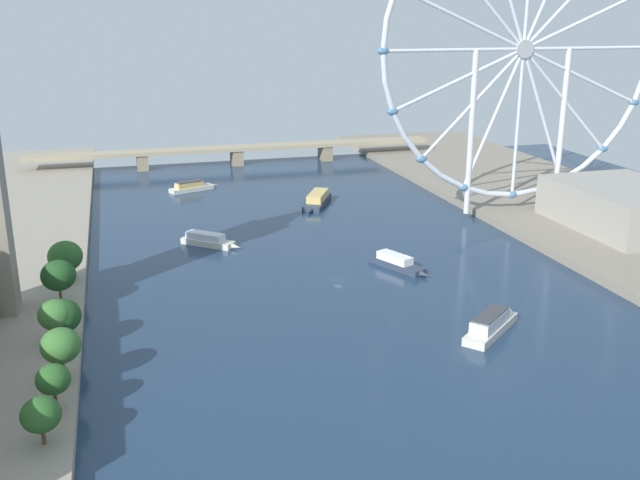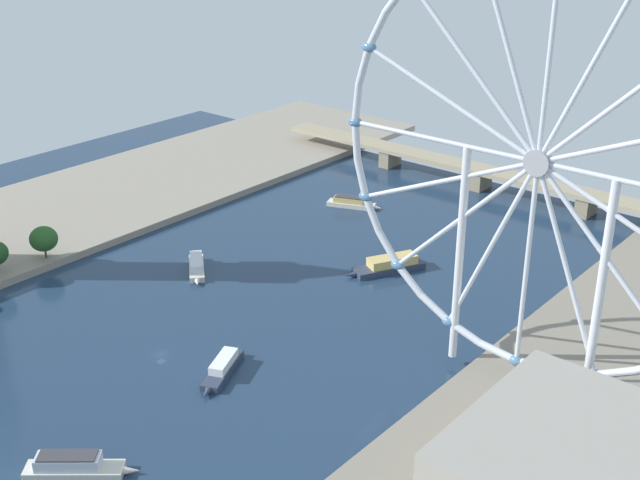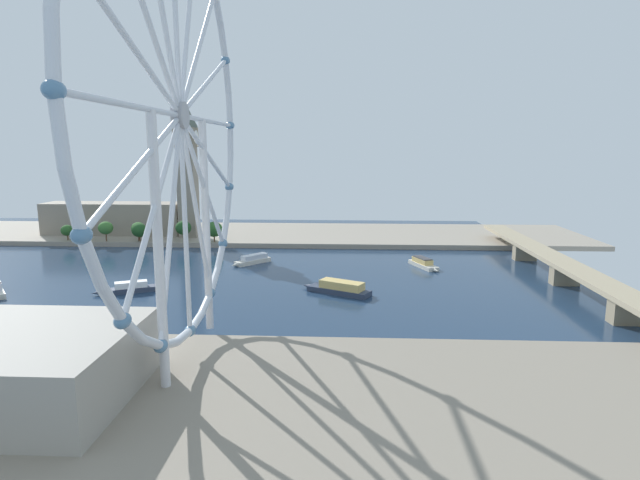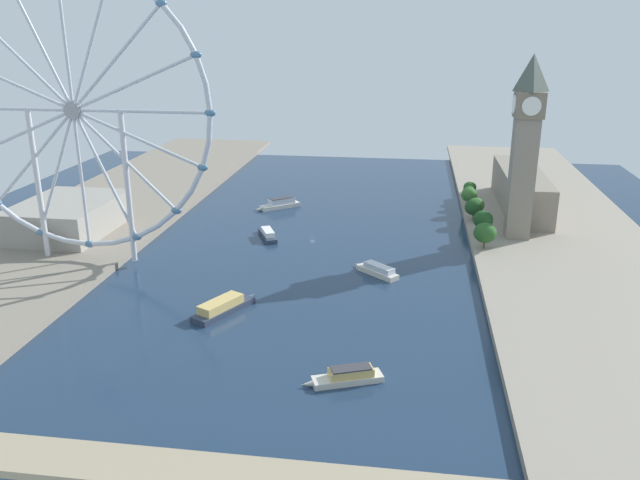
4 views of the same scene
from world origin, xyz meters
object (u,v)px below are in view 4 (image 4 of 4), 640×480
(ferris_wheel, at_px, (73,112))
(tour_boat_2, at_px, (280,204))
(parliament_block, at_px, (521,190))
(river_bridge, at_px, (177,476))
(tour_boat_4, at_px, (348,376))
(tour_boat_1, at_px, (377,270))
(tour_boat_3, at_px, (267,234))
(clock_tower, at_px, (525,145))
(tour_boat_0, at_px, (223,307))
(riverside_hall, at_px, (68,217))

(ferris_wheel, xyz_separation_m, tour_boat_2, (-66.30, -105.22, -66.51))
(ferris_wheel, bearing_deg, parliament_block, -150.80)
(ferris_wheel, relative_size, river_bridge, 0.56)
(tour_boat_2, distance_m, tour_boat_4, 199.52)
(parliament_block, height_order, ferris_wheel, ferris_wheel)
(tour_boat_1, bearing_deg, tour_boat_3, 4.86)
(parliament_block, relative_size, tour_boat_2, 3.81)
(ferris_wheel, distance_m, tour_boat_1, 146.52)
(clock_tower, xyz_separation_m, tour_boat_3, (125.16, 10.92, -47.21))
(tour_boat_2, distance_m, tour_boat_3, 56.54)
(tour_boat_4, bearing_deg, tour_boat_0, -61.17)
(riverside_hall, bearing_deg, tour_boat_0, 143.50)
(ferris_wheel, distance_m, tour_boat_0, 108.31)
(tour_boat_1, height_order, tour_boat_2, tour_boat_2)
(tour_boat_2, bearing_deg, tour_boat_0, 53.02)
(clock_tower, bearing_deg, parliament_block, -99.84)
(parliament_block, distance_m, tour_boat_2, 140.61)
(clock_tower, relative_size, tour_boat_2, 3.56)
(clock_tower, xyz_separation_m, tour_boat_2, (130.21, -45.39, -46.63))
(tour_boat_1, bearing_deg, riverside_hall, 30.71)
(river_bridge, bearing_deg, tour_boat_1, -103.61)
(tour_boat_0, distance_m, tour_boat_4, 67.64)
(ferris_wheel, distance_m, tour_boat_3, 109.47)
(riverside_hall, bearing_deg, river_bridge, 124.63)
(parliament_block, distance_m, tour_boat_0, 205.17)
(tour_boat_2, bearing_deg, ferris_wheel, 17.63)
(tour_boat_4, bearing_deg, riverside_hall, -59.05)
(clock_tower, xyz_separation_m, tour_boat_1, (66.31, 54.23, -47.08))
(tour_boat_3, bearing_deg, tour_boat_2, -19.28)
(tour_boat_0, bearing_deg, parliament_block, -12.40)
(tour_boat_4, bearing_deg, ferris_wheel, -55.35)
(tour_boat_3, xyz_separation_m, tour_boat_4, (-55.14, 133.92, 0.10))
(river_bridge, xyz_separation_m, tour_boat_3, (22.67, -192.70, -6.29))
(parliament_block, height_order, tour_boat_1, parliament_block)
(riverside_hall, height_order, tour_boat_1, riverside_hall)
(parliament_block, bearing_deg, river_bridge, 66.60)
(tour_boat_1, bearing_deg, ferris_wheel, 43.68)
(parliament_block, height_order, riverside_hall, parliament_block)
(tour_boat_2, bearing_deg, river_bridge, 56.20)
(clock_tower, bearing_deg, river_bridge, 63.28)
(ferris_wheel, distance_m, riverside_hall, 74.00)
(ferris_wheel, xyz_separation_m, tour_boat_3, (-71.35, -48.91, -67.09))
(tour_boat_0, bearing_deg, river_bridge, -141.56)
(riverside_hall, xyz_separation_m, tour_boat_4, (-156.10, 120.23, -9.04))
(clock_tower, xyz_separation_m, tour_boat_4, (70.02, 144.84, -47.11))
(clock_tower, relative_size, tour_boat_3, 3.52)
(tour_boat_0, height_order, tour_boat_1, tour_boat_0)
(tour_boat_0, bearing_deg, tour_boat_4, -102.13)
(river_bridge, bearing_deg, clock_tower, -116.72)
(clock_tower, bearing_deg, tour_boat_1, 39.27)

